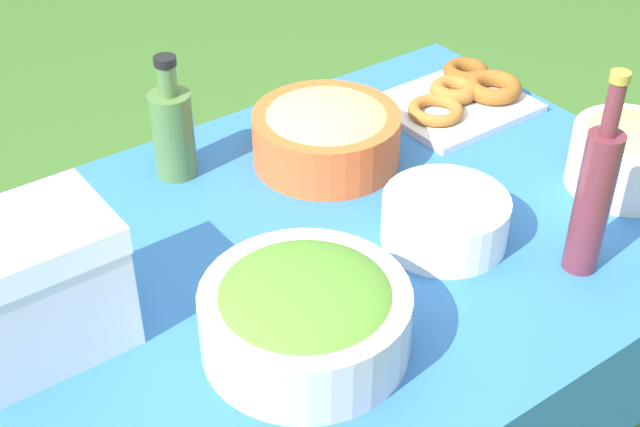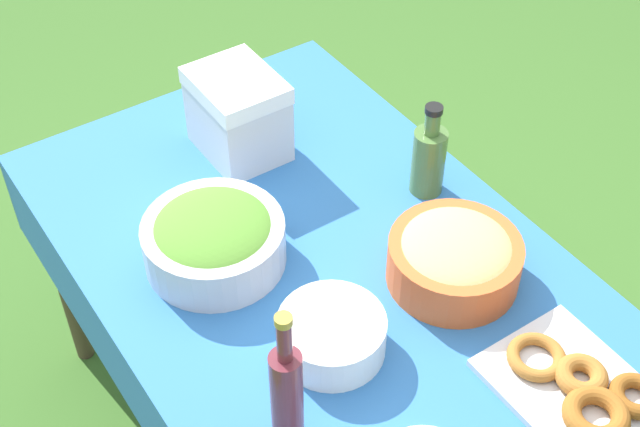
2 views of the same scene
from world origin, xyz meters
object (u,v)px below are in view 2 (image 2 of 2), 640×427
object	(u,v)px
donut_platter	(579,387)
wine_bottle	(287,398)
salad_bowl	(214,239)
olive_oil_bottle	(429,158)
cooler_box	(238,114)
plate_stack	(332,335)
pasta_bowl	(455,257)

from	to	relation	value
donut_platter	wine_bottle	size ratio (longest dim) A/B	0.92
salad_bowl	olive_oil_bottle	bearing A→B (deg)	-98.00
salad_bowl	cooler_box	bearing A→B (deg)	-38.29
wine_bottle	cooler_box	xyz separation A→B (m)	(0.77, -0.35, -0.03)
olive_oil_bottle	donut_platter	bearing A→B (deg)	168.34
salad_bowl	olive_oil_bottle	distance (m)	0.53
olive_oil_bottle	salad_bowl	bearing A→B (deg)	82.00
plate_stack	pasta_bowl	bearing A→B (deg)	-87.80
plate_stack	wine_bottle	size ratio (longest dim) A/B	0.61
donut_platter	cooler_box	distance (m)	1.00
plate_stack	wine_bottle	xyz separation A→B (m)	(-0.13, 0.18, 0.10)
donut_platter	wine_bottle	distance (m)	0.56
salad_bowl	plate_stack	distance (m)	0.35
salad_bowl	donut_platter	world-z (taller)	salad_bowl
pasta_bowl	olive_oil_bottle	world-z (taller)	olive_oil_bottle
pasta_bowl	cooler_box	xyz separation A→B (m)	(0.62, 0.15, 0.04)
salad_bowl	cooler_box	distance (m)	0.38
cooler_box	wine_bottle	bearing A→B (deg)	155.70
pasta_bowl	cooler_box	bearing A→B (deg)	14.01
plate_stack	cooler_box	distance (m)	0.66
salad_bowl	plate_stack	xyz separation A→B (m)	(-0.34, -0.07, -0.02)
olive_oil_bottle	cooler_box	xyz separation A→B (m)	(0.37, 0.29, 0.01)
salad_bowl	cooler_box	xyz separation A→B (m)	(0.30, -0.23, 0.04)
salad_bowl	wine_bottle	size ratio (longest dim) A/B	0.87
salad_bowl	pasta_bowl	size ratio (longest dim) A/B	1.09
salad_bowl	wine_bottle	bearing A→B (deg)	166.62
donut_platter	plate_stack	distance (m)	0.47
donut_platter	olive_oil_bottle	bearing A→B (deg)	-11.66
donut_platter	cooler_box	world-z (taller)	cooler_box
pasta_bowl	wine_bottle	xyz separation A→B (m)	(-0.14, 0.50, 0.08)
donut_platter	pasta_bowl	bearing A→B (deg)	0.89
salad_bowl	plate_stack	bearing A→B (deg)	-168.02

